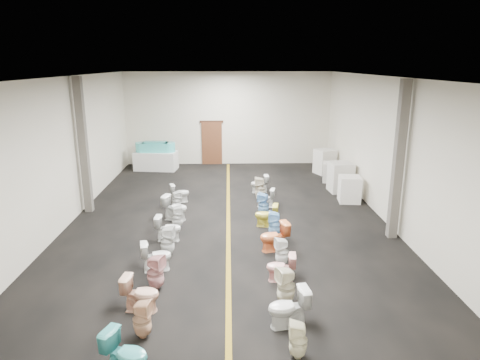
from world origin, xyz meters
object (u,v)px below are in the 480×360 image
(toilet_right_7, at_px, (266,215))
(toilet_right_9, at_px, (265,198))
(bathtub, at_px, (155,147))
(appliance_crate_a, at_px, (349,189))
(appliance_crate_b, at_px, (341,177))
(toilet_right_6, at_px, (275,225))
(toilet_left_6, at_px, (168,228))
(toilet_right_2, at_px, (286,286))
(toilet_right_0, at_px, (298,340))
(toilet_right_8, at_px, (263,204))
(toilet_left_3, at_px, (155,272))
(display_table, at_px, (156,161))
(toilet_left_1, at_px, (142,319))
(toilet_left_4, at_px, (156,256))
(toilet_right_10, at_px, (260,188))
(toilet_right_1, at_px, (288,308))
(toilet_right_11, at_px, (260,184))
(appliance_crate_c, at_px, (332,172))
(toilet_left_9, at_px, (176,201))
(toilet_right_3, at_px, (281,267))
(toilet_left_8, at_px, (175,208))
(toilet_left_10, at_px, (180,193))
(toilet_left_5, at_px, (167,241))
(toilet_right_5, at_px, (274,237))
(toilet_left_0, at_px, (126,354))
(toilet_left_2, at_px, (141,294))
(toilet_right_4, at_px, (282,252))
(toilet_left_7, at_px, (177,217))

(toilet_right_7, xyz_separation_m, toilet_right_9, (0.13, 1.87, -0.03))
(bathtub, bearing_deg, appliance_crate_a, -31.07)
(appliance_crate_b, height_order, toilet_right_6, appliance_crate_b)
(toilet_left_6, distance_m, toilet_right_2, 4.49)
(toilet_right_0, relative_size, toilet_right_2, 0.82)
(toilet_right_2, distance_m, toilet_right_7, 4.43)
(toilet_right_8, bearing_deg, toilet_left_3, -10.91)
(display_table, distance_m, toilet_left_1, 13.05)
(toilet_left_6, xyz_separation_m, toilet_right_6, (3.04, 0.10, 0.03))
(toilet_left_4, distance_m, toilet_right_10, 6.24)
(toilet_right_1, xyz_separation_m, toilet_right_11, (0.08, 8.82, -0.05))
(appliance_crate_c, height_order, toilet_left_9, appliance_crate_c)
(bathtub, xyz_separation_m, appliance_crate_a, (7.81, -5.09, -0.60))
(toilet_right_3, bearing_deg, appliance_crate_c, 165.59)
(toilet_left_9, distance_m, toilet_right_11, 3.62)
(toilet_right_9, bearing_deg, toilet_left_8, -56.14)
(appliance_crate_c, relative_size, toilet_left_6, 1.11)
(appliance_crate_b, bearing_deg, toilet_left_3, -129.14)
(toilet_right_3, height_order, toilet_right_7, toilet_right_7)
(toilet_left_9, bearing_deg, toilet_right_7, -141.94)
(toilet_left_10, height_order, toilet_right_11, toilet_right_11)
(toilet_left_1, distance_m, toilet_right_2, 2.97)
(appliance_crate_c, distance_m, toilet_right_6, 6.75)
(appliance_crate_b, distance_m, toilet_right_10, 3.36)
(toilet_right_3, relative_size, toilet_right_11, 0.98)
(toilet_left_8, xyz_separation_m, toilet_right_11, (2.93, 2.93, -0.06))
(appliance_crate_b, bearing_deg, toilet_left_8, -153.99)
(toilet_left_8, distance_m, toilet_right_2, 5.87)
(appliance_crate_c, xyz_separation_m, toilet_right_1, (-3.26, -10.32, -0.01))
(appliance_crate_b, relative_size, toilet_left_3, 1.40)
(toilet_left_4, bearing_deg, toilet_left_9, -11.49)
(toilet_left_5, relative_size, toilet_left_9, 1.18)
(toilet_right_6, bearing_deg, toilet_right_5, -0.02)
(display_table, height_order, appliance_crate_c, display_table)
(toilet_left_0, distance_m, toilet_left_2, 1.87)
(toilet_right_4, bearing_deg, toilet_left_4, -98.37)
(display_table, distance_m, toilet_left_7, 7.79)
(toilet_left_4, xyz_separation_m, toilet_left_8, (0.05, 3.49, 0.03))
(toilet_left_5, bearing_deg, toilet_left_7, 5.55)
(toilet_left_9, distance_m, toilet_right_5, 4.49)
(appliance_crate_a, relative_size, toilet_left_1, 1.27)
(toilet_left_10, bearing_deg, toilet_right_10, -102.13)
(toilet_left_4, xyz_separation_m, toilet_left_5, (0.16, 0.81, 0.04))
(toilet_left_3, distance_m, toilet_right_3, 2.85)
(display_table, xyz_separation_m, toilet_left_1, (1.83, -12.92, -0.06))
(toilet_left_10, xyz_separation_m, toilet_right_6, (3.10, -3.38, 0.06))
(toilet_left_0, xyz_separation_m, toilet_right_2, (2.85, 2.02, 0.03))
(bathtub, height_order, toilet_right_0, bathtub)
(toilet_right_0, distance_m, toilet_right_10, 8.82)
(toilet_left_9, distance_m, toilet_right_10, 3.16)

